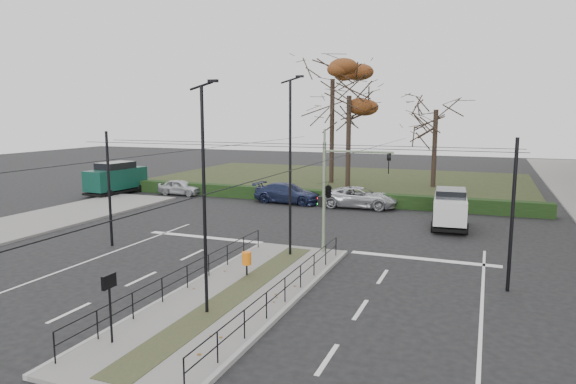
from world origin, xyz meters
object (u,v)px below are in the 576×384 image
Objects in this scene: bare_tree_center at (436,115)px; parked_car_fourth at (360,197)px; traffic_light at (330,189)px; parked_car_first at (180,187)px; streetlamp_median_near at (205,198)px; info_panel at (109,289)px; rust_tree at (333,79)px; litter_bin at (247,259)px; parked_car_third at (288,193)px; white_van at (450,208)px; green_van at (116,178)px; bare_tree_near at (349,103)px; streetlamp_median_far at (291,166)px.

parked_car_fourth is at bearing -107.21° from bare_tree_center.
traffic_light reaches higher than parked_car_first.
info_panel is at bearing -115.19° from streetlamp_median_near.
parked_car_first is at bearing -129.92° from rust_tree.
rust_tree is at bearing 96.70° from info_panel.
litter_bin is 0.19× the size of parked_car_third.
info_panel is 22.05m from white_van.
parked_car_third is 17.12m from bare_tree_center.
parked_car_fourth is 8.25m from white_van.
green_van is at bearing 90.64° from parked_car_fourth.
parked_car_first is 0.71× the size of parked_car_fourth.
streetlamp_median_near is at bearing 64.81° from info_panel.
parked_car_third is (10.04, -0.37, 0.11)m from parked_car_first.
bare_tree_center is 8.30m from bare_tree_near.
rust_tree is at bearing 99.66° from streetlamp_median_near.
rust_tree reaches higher than green_van.
streetlamp_median_near is at bearing -80.34° from rust_tree.
bare_tree_center is at bearing -57.90° from parked_car_first.
streetlamp_median_far is at bearing -31.60° from green_van.
parked_car_third is at bearing 87.72° from parked_car_fourth.
parked_car_first is 0.85× the size of white_van.
bare_tree_near is at bearing 102.59° from traffic_light.
rust_tree is 4.81m from bare_tree_near.
bare_tree_near reaches higher than white_van.
rust_tree is at bearing 22.78° from parked_car_fourth.
streetlamp_median_far is at bearing -133.04° from parked_car_first.
streetlamp_median_far is 27.75m from rust_tree.
litter_bin is at bearing -114.20° from traffic_light.
streetlamp_median_near is at bearing -161.83° from parked_car_third.
litter_bin is at bearing 175.47° from parked_car_fourth.
parked_car_first is 0.41× the size of bare_tree_center.
streetlamp_median_far is 0.89× the size of bare_tree_center.
info_panel is at bearing -98.07° from bare_tree_center.
traffic_light reaches higher than parked_car_fourth.
info_panel is 0.16× the size of rust_tree.
white_van is 22.91m from rust_tree.
litter_bin is 31.64m from bare_tree_center.
bare_tree_near reaches higher than parked_car_fourth.
streetlamp_median_far is 2.17× the size of parked_car_first.
rust_tree reaches higher than parked_car_fourth.
parked_car_first is at bearing 137.13° from streetlamp_median_far.
bare_tree_center is at bearing -33.39° from parked_car_third.
parked_car_third is (-5.75, 14.29, -3.67)m from streetlamp_median_far.
parked_car_fourth reaches higher than parked_car_first.
parked_car_third is 13.29m from white_van.
streetlamp_median_far is (1.47, 10.93, 2.66)m from info_panel.
traffic_light is at bearing -95.08° from bare_tree_center.
streetlamp_median_far is at bearing -154.43° from parked_car_third.
white_van is (6.66, 9.55, -3.20)m from streetlamp_median_far.
bare_tree_center reaches higher than parked_car_first.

